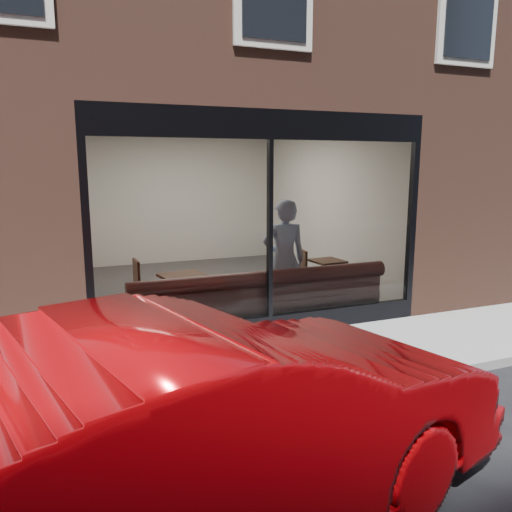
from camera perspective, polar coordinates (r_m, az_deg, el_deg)
name	(u,v)px	position (r m, az deg, el deg)	size (l,w,h in m)	color
ground	(343,394)	(5.72, 9.92, -15.31)	(120.00, 120.00, 0.00)	black
sidewalk_near	(302,361)	(6.51, 5.24, -11.82)	(40.00, 2.00, 0.01)	gray
kerb_near	(346,391)	(5.65, 10.22, -14.95)	(40.00, 0.10, 0.12)	gray
host_building_pier_left	(10,204)	(12.43, -26.30, 5.39)	(2.50, 12.00, 3.20)	brown
host_building_pier_right	(310,196)	(13.99, 6.16, 6.86)	(2.50, 12.00, 3.20)	brown
host_building_backfill	(154,193)	(15.63, -11.54, 7.09)	(5.00, 6.00, 3.20)	brown
cafe_floor	(212,288)	(10.06, -5.10, -3.66)	(6.00, 6.00, 0.00)	#2D2D30
cafe_ceiling	(209,125)	(9.78, -5.41, 14.66)	(6.00, 6.00, 0.00)	white
cafe_wall_back	(176,199)	(12.68, -9.10, 6.42)	(5.00, 5.00, 0.00)	silver
cafe_wall_left	(75,214)	(9.40, -20.00, 4.54)	(6.00, 6.00, 0.00)	silver
cafe_wall_right	(323,205)	(10.76, 7.64, 5.75)	(6.00, 6.00, 0.00)	silver
storefront_kick	(269,325)	(7.35, 1.53, -7.93)	(5.00, 0.10, 0.30)	black
storefront_header	(270,124)	(6.99, 1.65, 14.82)	(5.00, 0.10, 0.40)	black
storefront_mullion	(270,230)	(7.03, 1.59, 2.95)	(0.06, 0.10, 2.50)	black
storefront_glass	(271,231)	(7.01, 1.69, 2.92)	(4.80, 4.80, 0.00)	white
banquette	(259,313)	(7.68, 0.36, -6.52)	(4.00, 0.55, 0.45)	#341313
person	(284,260)	(7.98, 3.20, -0.42)	(0.70, 0.46, 1.93)	#9AACD0
cafe_table_left	(184,276)	(7.88, -8.23, -2.32)	(0.67, 0.67, 0.04)	#321D13
cafe_table_right	(327,261)	(9.11, 8.13, -0.57)	(0.54, 0.54, 0.04)	#321D13
cafe_chair_left	(126,304)	(8.39, -14.64, -5.28)	(0.41, 0.41, 0.04)	#321D13
cafe_chair_right	(293,289)	(9.07, 4.20, -3.78)	(0.38, 0.38, 0.04)	#321D13
wall_poster	(80,216)	(8.17, -19.47, 4.32)	(0.02, 0.63, 0.84)	white
parked_car	(198,434)	(3.40, -6.70, -19.54)	(1.64, 4.71, 1.55)	#A80408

